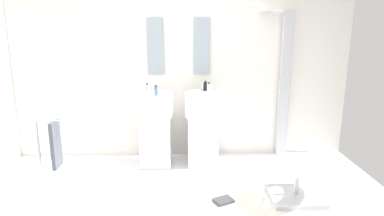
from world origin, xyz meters
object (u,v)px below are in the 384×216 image
object	(u,v)px
soap_bottle_clear	(209,87)
pedestal_sink_left	(155,126)
pedestal_sink_right	(203,126)
soap_bottle_grey	(147,88)
towel_rack	(53,146)
shower_column	(284,82)
coffee_mug	(262,201)
soap_bottle_blue	(156,91)
magazine_charcoal	(224,201)
soap_bottle_black	(205,86)
lounge_chair	(298,169)

from	to	relation	value
soap_bottle_clear	pedestal_sink_left	bearing A→B (deg)	-172.56
pedestal_sink_right	soap_bottle_grey	bearing A→B (deg)	174.91
pedestal_sink_right	soap_bottle_clear	distance (m)	0.52
pedestal_sink_right	towel_rack	world-z (taller)	pedestal_sink_right
pedestal_sink_right	shower_column	distance (m)	1.31
coffee_mug	soap_bottle_grey	world-z (taller)	soap_bottle_grey
coffee_mug	soap_bottle_grey	bearing A→B (deg)	135.77
pedestal_sink_right	soap_bottle_blue	world-z (taller)	soap_bottle_blue
pedestal_sink_left	pedestal_sink_right	xyz separation A→B (m)	(0.64, 0.00, 0.00)
pedestal_sink_left	magazine_charcoal	distance (m)	1.44
towel_rack	soap_bottle_black	distance (m)	2.06
shower_column	soap_bottle_black	distance (m)	1.12
shower_column	pedestal_sink_left	bearing A→B (deg)	-170.98
coffee_mug	soap_bottle_blue	size ratio (longest dim) A/B	0.80
pedestal_sink_left	soap_bottle_clear	distance (m)	0.89
towel_rack	lounge_chair	bearing A→B (deg)	-0.82
towel_rack	soap_bottle_clear	world-z (taller)	soap_bottle_clear
coffee_mug	soap_bottle_clear	world-z (taller)	soap_bottle_clear
magazine_charcoal	pedestal_sink_right	bearing A→B (deg)	72.62
lounge_chair	towel_rack	xyz separation A→B (m)	(-2.57, 0.04, 0.28)
pedestal_sink_right	soap_bottle_black	bearing A→B (deg)	74.35
magazine_charcoal	soap_bottle_blue	distance (m)	1.57
towel_rack	soap_bottle_clear	xyz separation A→B (m)	(1.70, 1.09, 0.41)
lounge_chair	soap_bottle_clear	bearing A→B (deg)	127.47
coffee_mug	soap_bottle_clear	bearing A→B (deg)	109.74
pedestal_sink_left	towel_rack	size ratio (longest dim) A/B	1.15
coffee_mug	soap_bottle_blue	distance (m)	1.82
lounge_chair	soap_bottle_clear	distance (m)	1.58
pedestal_sink_left	soap_bottle_black	distance (m)	0.86
magazine_charcoal	soap_bottle_blue	size ratio (longest dim) A/B	1.53
lounge_chair	soap_bottle_grey	distance (m)	2.13
pedestal_sink_right	shower_column	size ratio (longest dim) A/B	0.53
soap_bottle_clear	soap_bottle_blue	bearing A→B (deg)	-158.96
pedestal_sink_left	lounge_chair	xyz separation A→B (m)	(1.59, -1.04, -0.19)
pedestal_sink_right	magazine_charcoal	world-z (taller)	pedestal_sink_right
magazine_charcoal	soap_bottle_grey	size ratio (longest dim) A/B	1.65
magazine_charcoal	soap_bottle_grey	distance (m)	1.78
soap_bottle_grey	soap_bottle_black	bearing A→B (deg)	6.14
lounge_chair	soap_bottle_black	bearing A→B (deg)	127.57
coffee_mug	soap_bottle_grey	distance (m)	2.04
pedestal_sink_right	soap_bottle_clear	xyz separation A→B (m)	(0.09, 0.09, 0.51)
soap_bottle_blue	soap_bottle_clear	bearing A→B (deg)	21.04
towel_rack	magazine_charcoal	distance (m)	1.87
pedestal_sink_left	pedestal_sink_right	bearing A→B (deg)	0.00
soap_bottle_grey	soap_bottle_blue	bearing A→B (deg)	-60.50
pedestal_sink_right	towel_rack	bearing A→B (deg)	-148.29
coffee_mug	magazine_charcoal	bearing A→B (deg)	167.30
lounge_chair	soap_bottle_blue	distance (m)	1.91
pedestal_sink_left	magazine_charcoal	xyz separation A→B (m)	(0.79, -1.09, -0.51)
shower_column	soap_bottle_black	world-z (taller)	shower_column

